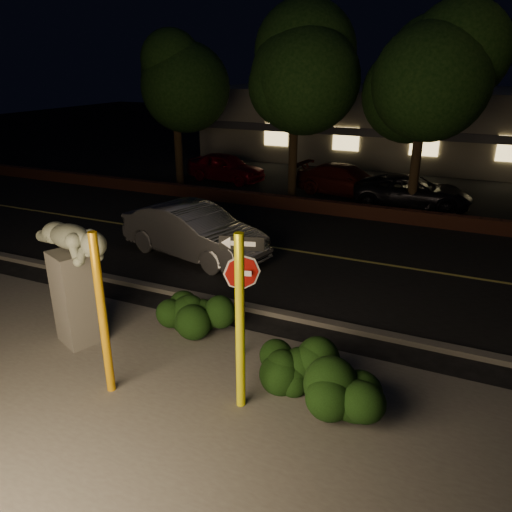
{
  "coord_description": "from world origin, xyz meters",
  "views": [
    {
      "loc": [
        4.7,
        -6.52,
        5.4
      ],
      "look_at": [
        0.69,
        2.38,
        1.6
      ],
      "focal_mm": 35.0,
      "sensor_mm": 36.0,
      "label": 1
    }
  ],
  "objects_px": {
    "yellow_pole_right": "(240,325)",
    "silver_sedan": "(194,232)",
    "sculpture": "(74,269)",
    "yellow_pole_left": "(103,316)",
    "signpost": "(242,273)",
    "parked_car_darkred": "(346,180)",
    "parked_car_dark": "(412,192)",
    "parked_car_red": "(226,167)"
  },
  "relations": [
    {
      "from": "silver_sedan",
      "to": "parked_car_darkred",
      "type": "relative_size",
      "value": 1.05
    },
    {
      "from": "yellow_pole_right",
      "to": "parked_car_red",
      "type": "bearing_deg",
      "value": 118.35
    },
    {
      "from": "sculpture",
      "to": "signpost",
      "type": "bearing_deg",
      "value": 37.52
    },
    {
      "from": "yellow_pole_left",
      "to": "yellow_pole_right",
      "type": "bearing_deg",
      "value": 14.23
    },
    {
      "from": "yellow_pole_left",
      "to": "sculpture",
      "type": "relative_size",
      "value": 1.12
    },
    {
      "from": "yellow_pole_left",
      "to": "parked_car_darkred",
      "type": "height_order",
      "value": "yellow_pole_left"
    },
    {
      "from": "yellow_pole_left",
      "to": "parked_car_dark",
      "type": "height_order",
      "value": "yellow_pole_left"
    },
    {
      "from": "signpost",
      "to": "parked_car_red",
      "type": "relative_size",
      "value": 0.63
    },
    {
      "from": "parked_car_darkred",
      "to": "parked_car_dark",
      "type": "xyz_separation_m",
      "value": [
        2.9,
        -0.86,
        -0.02
      ]
    },
    {
      "from": "signpost",
      "to": "parked_car_dark",
      "type": "relative_size",
      "value": 0.55
    },
    {
      "from": "yellow_pole_right",
      "to": "sculpture",
      "type": "xyz_separation_m",
      "value": [
        -3.88,
        0.53,
        0.09
      ]
    },
    {
      "from": "yellow_pole_left",
      "to": "parked_car_red",
      "type": "relative_size",
      "value": 0.75
    },
    {
      "from": "parked_car_darkred",
      "to": "parked_car_dark",
      "type": "relative_size",
      "value": 0.98
    },
    {
      "from": "parked_car_darkred",
      "to": "silver_sedan",
      "type": "bearing_deg",
      "value": 174.76
    },
    {
      "from": "sculpture",
      "to": "parked_car_dark",
      "type": "distance_m",
      "value": 14.17
    },
    {
      "from": "signpost",
      "to": "parked_car_dark",
      "type": "height_order",
      "value": "signpost"
    },
    {
      "from": "signpost",
      "to": "parked_car_red",
      "type": "distance_m",
      "value": 15.63
    },
    {
      "from": "parked_car_darkred",
      "to": "yellow_pole_left",
      "type": "bearing_deg",
      "value": -172.25
    },
    {
      "from": "signpost",
      "to": "yellow_pole_right",
      "type": "bearing_deg",
      "value": -80.33
    },
    {
      "from": "yellow_pole_left",
      "to": "yellow_pole_right",
      "type": "distance_m",
      "value": 2.33
    },
    {
      "from": "signpost",
      "to": "sculpture",
      "type": "xyz_separation_m",
      "value": [
        -3.23,
        -0.87,
        -0.14
      ]
    },
    {
      "from": "sculpture",
      "to": "parked_car_red",
      "type": "xyz_separation_m",
      "value": [
        -4.26,
        14.55,
        -0.95
      ]
    },
    {
      "from": "signpost",
      "to": "parked_car_dark",
      "type": "bearing_deg",
      "value": 68.39
    },
    {
      "from": "silver_sedan",
      "to": "parked_car_dark",
      "type": "distance_m",
      "value": 9.64
    },
    {
      "from": "yellow_pole_left",
      "to": "parked_car_red",
      "type": "height_order",
      "value": "yellow_pole_left"
    },
    {
      "from": "yellow_pole_right",
      "to": "silver_sedan",
      "type": "relative_size",
      "value": 0.66
    },
    {
      "from": "yellow_pole_left",
      "to": "yellow_pole_right",
      "type": "xyz_separation_m",
      "value": [
        2.26,
        0.57,
        0.06
      ]
    },
    {
      "from": "yellow_pole_right",
      "to": "signpost",
      "type": "height_order",
      "value": "yellow_pole_right"
    },
    {
      "from": "yellow_pole_right",
      "to": "sculpture",
      "type": "bearing_deg",
      "value": 172.15
    },
    {
      "from": "parked_car_darkred",
      "to": "parked_car_dark",
      "type": "bearing_deg",
      "value": -98.31
    },
    {
      "from": "silver_sedan",
      "to": "parked_car_red",
      "type": "xyz_separation_m",
      "value": [
        -3.84,
        9.39,
        -0.1
      ]
    },
    {
      "from": "sculpture",
      "to": "yellow_pole_left",
      "type": "bearing_deg",
      "value": -11.98
    },
    {
      "from": "yellow_pole_left",
      "to": "parked_car_red",
      "type": "distance_m",
      "value": 16.74
    },
    {
      "from": "sculpture",
      "to": "parked_car_dark",
      "type": "bearing_deg",
      "value": 93.14
    },
    {
      "from": "parked_car_dark",
      "to": "silver_sedan",
      "type": "bearing_deg",
      "value": 142.36
    },
    {
      "from": "yellow_pole_right",
      "to": "parked_car_dark",
      "type": "height_order",
      "value": "yellow_pole_right"
    },
    {
      "from": "silver_sedan",
      "to": "parked_car_darkred",
      "type": "distance_m",
      "value": 9.32
    },
    {
      "from": "yellow_pole_left",
      "to": "parked_car_darkred",
      "type": "distance_m",
      "value": 15.34
    },
    {
      "from": "sculpture",
      "to": "silver_sedan",
      "type": "bearing_deg",
      "value": 116.99
    },
    {
      "from": "yellow_pole_left",
      "to": "parked_car_dark",
      "type": "relative_size",
      "value": 0.65
    },
    {
      "from": "yellow_pole_right",
      "to": "silver_sedan",
      "type": "height_order",
      "value": "yellow_pole_right"
    },
    {
      "from": "signpost",
      "to": "silver_sedan",
      "type": "relative_size",
      "value": 0.53
    }
  ]
}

